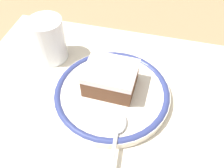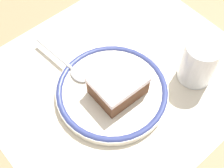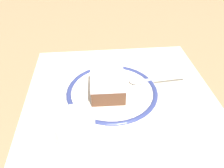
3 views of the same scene
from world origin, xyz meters
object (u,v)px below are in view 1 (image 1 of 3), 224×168
Objects in this scene: cup at (49,42)px; spoon at (116,136)px; cake_slice at (111,78)px; plate at (112,93)px.

spoon is at bearing 137.84° from cup.
plate is at bearing 116.76° from cake_slice.
spoon is 0.24m from cup.
spoon is (-0.03, 0.09, 0.01)m from plate.
cake_slice is (0.01, -0.01, 0.03)m from plate.
spoon is 1.64× the size of cup.
cup reaches higher than spoon.
plate is 0.03m from cake_slice.
cake_slice is at bearing -70.93° from spoon.
cake_slice reaches higher than plate.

